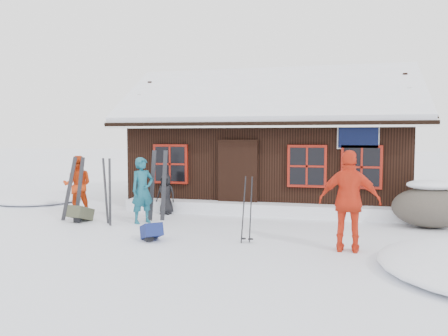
{
  "coord_description": "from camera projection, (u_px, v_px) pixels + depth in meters",
  "views": [
    {
      "loc": [
        3.48,
        -9.44,
        2.15
      ],
      "look_at": [
        0.64,
        1.9,
        1.3
      ],
      "focal_mm": 35.0,
      "sensor_mm": 36.0,
      "label": 1
    }
  ],
  "objects": [
    {
      "name": "skier_crouched",
      "position": [
        166.0,
        194.0,
        12.05
      ],
      "size": [
        0.56,
        0.38,
        1.1
      ],
      "primitive_type": "imported",
      "rotation": [
        0.0,
        0.0,
        -0.06
      ],
      "color": "black",
      "rests_on": "ground"
    },
    {
      "name": "snow_mounds",
      "position": [
        261.0,
        218.0,
        11.53
      ],
      "size": [
        20.6,
        13.2,
        0.48
      ],
      "color": "white",
      "rests_on": "ground"
    },
    {
      "name": "ski_pair_mid",
      "position": [
        108.0,
        192.0,
        10.64
      ],
      "size": [
        0.38,
        0.32,
        1.67
      ],
      "rotation": [
        0.0,
        0.0,
        -0.69
      ],
      "color": "black",
      "rests_on": "ground"
    },
    {
      "name": "ground",
      "position": [
        178.0,
        229.0,
        10.13
      ],
      "size": [
        120.0,
        120.0,
        0.0
      ],
      "primitive_type": "plane",
      "color": "white",
      "rests_on": "ground"
    },
    {
      "name": "boulder",
      "position": [
        430.0,
        206.0,
        10.28
      ],
      "size": [
        1.72,
        1.29,
        1.01
      ],
      "color": "#544E43",
      "rests_on": "ground"
    },
    {
      "name": "mountain_hut",
      "position": [
        272.0,
        154.0,
        14.47
      ],
      "size": [
        8.9,
        6.09,
        4.42
      ],
      "color": "black",
      "rests_on": "ground"
    },
    {
      "name": "backpack_blue",
      "position": [
        152.0,
        234.0,
        9.01
      ],
      "size": [
        0.6,
        0.61,
        0.27
      ],
      "primitive_type": "cube",
      "rotation": [
        0.0,
        0.0,
        0.68
      ],
      "color": "navy",
      "rests_on": "ground"
    },
    {
      "name": "ski_pair_left",
      "position": [
        74.0,
        189.0,
        11.16
      ],
      "size": [
        0.68,
        0.23,
        1.68
      ],
      "rotation": [
        0.0,
        0.0,
        0.12
      ],
      "color": "black",
      "rests_on": "ground"
    },
    {
      "name": "backpack_olive",
      "position": [
        81.0,
        216.0,
        10.99
      ],
      "size": [
        0.48,
        0.59,
        0.3
      ],
      "primitive_type": "cube",
      "rotation": [
        0.0,
        0.0,
        -0.13
      ],
      "color": "#3C3F2D",
      "rests_on": "ground"
    },
    {
      "name": "snow_drift",
      "position": [
        258.0,
        209.0,
        11.93
      ],
      "size": [
        7.6,
        0.6,
        0.35
      ],
      "primitive_type": "cube",
      "color": "white",
      "rests_on": "ground"
    },
    {
      "name": "ski_poles",
      "position": [
        247.0,
        211.0,
        8.77
      ],
      "size": [
        0.25,
        0.12,
        1.39
      ],
      "color": "black",
      "rests_on": "ground"
    },
    {
      "name": "skier_orange_left",
      "position": [
        78.0,
        185.0,
        12.04
      ],
      "size": [
        0.97,
        0.89,
        1.62
      ],
      "primitive_type": "imported",
      "rotation": [
        0.0,
        0.0,
        3.58
      ],
      "color": "#B9310D",
      "rests_on": "ground"
    },
    {
      "name": "skier_teal",
      "position": [
        142.0,
        190.0,
        10.79
      ],
      "size": [
        0.67,
        0.71,
        1.63
      ],
      "primitive_type": "imported",
      "rotation": [
        0.0,
        0.0,
        0.93
      ],
      "color": "#144F61",
      "rests_on": "ground"
    },
    {
      "name": "skier_orange_right",
      "position": [
        350.0,
        201.0,
        8.07
      ],
      "size": [
        1.14,
        0.53,
        1.9
      ],
      "primitive_type": "imported",
      "rotation": [
        0.0,
        0.0,
        3.08
      ],
      "color": "red",
      "rests_on": "ground"
    },
    {
      "name": "ski_pair_right",
      "position": [
        158.0,
        187.0,
        11.1
      ],
      "size": [
        0.53,
        0.16,
        1.85
      ],
      "rotation": [
        0.0,
        0.0,
        0.17
      ],
      "color": "black",
      "rests_on": "ground"
    }
  ]
}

